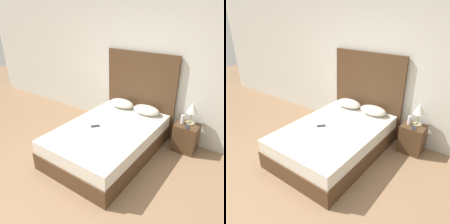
# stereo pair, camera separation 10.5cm
# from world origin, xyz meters

# --- Properties ---
(ground_plane) EXTENTS (16.00, 16.00, 0.00)m
(ground_plane) POSITION_xyz_m (0.00, 0.00, 0.00)
(ground_plane) COLOR #8C6B4C
(wall_back) EXTENTS (10.00, 0.06, 2.70)m
(wall_back) POSITION_xyz_m (0.00, 2.48, 1.35)
(wall_back) COLOR silver
(wall_back) RESTS_ON ground_plane
(bed) EXTENTS (1.44, 2.13, 0.52)m
(bed) POSITION_xyz_m (-0.06, 1.31, 0.26)
(bed) COLOR #4C331E
(bed) RESTS_ON ground_plane
(headboard) EXTENTS (1.51, 0.05, 1.65)m
(headboard) POSITION_xyz_m (-0.06, 2.40, 0.82)
(headboard) COLOR #4C331E
(headboard) RESTS_ON ground_plane
(pillow_left) EXTENTS (0.53, 0.32, 0.16)m
(pillow_left) POSITION_xyz_m (-0.35, 2.16, 0.60)
(pillow_left) COLOR silver
(pillow_left) RESTS_ON bed
(pillow_right) EXTENTS (0.53, 0.32, 0.16)m
(pillow_right) POSITION_xyz_m (0.22, 2.16, 0.60)
(pillow_right) COLOR silver
(pillow_right) RESTS_ON bed
(phone_on_bed) EXTENTS (0.15, 0.16, 0.01)m
(phone_on_bed) POSITION_xyz_m (-0.27, 1.21, 0.53)
(phone_on_bed) COLOR #232328
(phone_on_bed) RESTS_ON bed
(nightstand) EXTENTS (0.40, 0.36, 0.52)m
(nightstand) POSITION_xyz_m (1.02, 2.19, 0.26)
(nightstand) COLOR #4C331E
(nightstand) RESTS_ON ground_plane
(table_lamp) EXTENTS (0.20, 0.20, 0.41)m
(table_lamp) POSITION_xyz_m (1.04, 2.27, 0.81)
(table_lamp) COLOR tan
(table_lamp) RESTS_ON nightstand
(phone_on_nightstand) EXTENTS (0.12, 0.17, 0.01)m
(phone_on_nightstand) POSITION_xyz_m (1.05, 2.10, 0.52)
(phone_on_nightstand) COLOR #232328
(phone_on_nightstand) RESTS_ON nightstand
(toiletry_bottle) EXTENTS (0.06, 0.06, 0.16)m
(toiletry_bottle) POSITION_xyz_m (0.92, 2.19, 0.60)
(toiletry_bottle) COLOR silver
(toiletry_bottle) RESTS_ON nightstand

